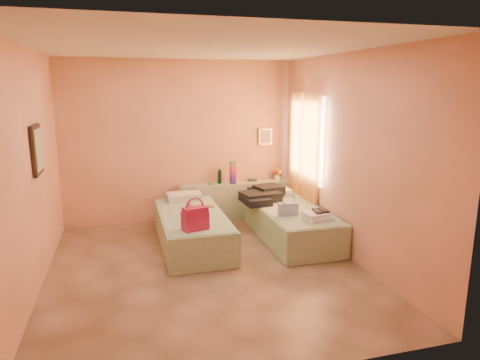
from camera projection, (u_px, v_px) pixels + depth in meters
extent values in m
plane|color=#A57F63|center=(206.00, 269.00, 5.62)|extent=(4.50, 4.50, 0.00)
cube|color=#FFA988|center=(180.00, 142.00, 7.44)|extent=(4.00, 0.02, 2.80)
cube|color=#FFA988|center=(29.00, 173.00, 4.80)|extent=(0.02, 4.50, 2.80)
cube|color=#FFA988|center=(349.00, 157.00, 5.84)|extent=(0.02, 4.50, 2.80)
cube|color=silver|center=(202.00, 47.00, 5.02)|extent=(4.00, 4.50, 0.02)
cube|color=#EBB792|center=(309.00, 139.00, 6.99)|extent=(0.02, 1.10, 1.40)
cube|color=orange|center=(310.00, 162.00, 6.91)|extent=(0.05, 0.55, 2.20)
cube|color=orange|center=(296.00, 156.00, 7.48)|extent=(0.05, 0.45, 2.20)
cube|color=black|center=(37.00, 150.00, 5.14)|extent=(0.04, 0.50, 0.60)
cube|color=gold|center=(265.00, 137.00, 7.80)|extent=(0.25, 0.04, 0.30)
cube|color=#AEB594|center=(237.00, 200.00, 7.78)|extent=(2.05, 0.30, 0.65)
cube|color=#AABC98|center=(192.00, 230.00, 6.39)|extent=(0.90, 2.00, 0.50)
cube|color=#AABC98|center=(291.00, 224.00, 6.67)|extent=(0.90, 2.00, 0.50)
cylinder|color=#153C24|center=(220.00, 177.00, 7.61)|extent=(0.09, 0.09, 0.25)
cube|color=#B81646|center=(233.00, 172.00, 7.58)|extent=(0.10, 0.10, 0.41)
cylinder|color=#539879|center=(212.00, 183.00, 7.58)|extent=(0.16, 0.16, 0.03)
cube|color=#213F29|center=(252.00, 180.00, 7.85)|extent=(0.20, 0.17, 0.03)
cube|color=white|center=(277.00, 173.00, 7.90)|extent=(0.22, 0.22, 0.26)
cube|color=#B81646|center=(195.00, 218.00, 5.61)|extent=(0.37, 0.26, 0.31)
cube|color=tan|center=(201.00, 205.00, 6.70)|extent=(0.36, 0.30, 0.06)
cube|color=black|center=(263.00, 195.00, 7.03)|extent=(0.78, 0.78, 0.20)
cube|color=#4760AA|center=(288.00, 209.00, 6.25)|extent=(0.30, 0.15, 0.19)
cube|color=silver|center=(318.00, 216.00, 6.04)|extent=(0.38, 0.34, 0.10)
cube|color=black|center=(321.00, 211.00, 6.09)|extent=(0.21, 0.26, 0.02)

